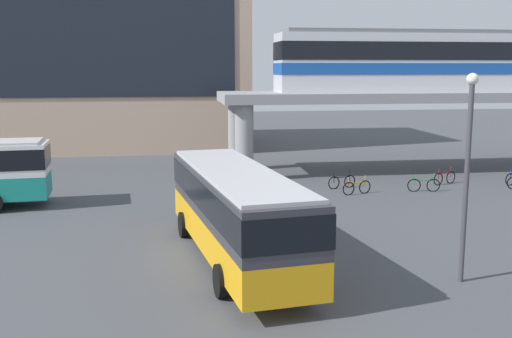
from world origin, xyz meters
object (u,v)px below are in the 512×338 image
(bus_main, at_px, (236,205))
(station_building, at_px, (80,48))
(bicycle_black, at_px, (342,182))
(bicycle_green, at_px, (424,185))
(bicycle_red, at_px, (445,178))
(train, at_px, (436,60))
(bicycle_orange, at_px, (357,188))

(bus_main, bearing_deg, station_building, 106.08)
(bus_main, relative_size, bicycle_black, 6.54)
(bicycle_green, relative_size, bicycle_red, 1.07)
(station_building, bearing_deg, bus_main, -73.92)
(bus_main, distance_m, bicycle_red, 18.18)
(bus_main, bearing_deg, bicycle_black, 58.30)
(train, bearing_deg, station_building, 146.77)
(bicycle_orange, relative_size, bicycle_red, 1.03)
(bicycle_red, bearing_deg, bus_main, -138.16)
(bicycle_green, relative_size, bicycle_orange, 1.04)
(bicycle_orange, bearing_deg, bicycle_green, 1.93)
(bicycle_black, distance_m, bicycle_red, 6.21)
(bicycle_orange, height_order, bicycle_red, same)
(bicycle_green, distance_m, bicycle_black, 4.41)
(station_building, bearing_deg, bicycle_green, -46.99)
(train, relative_size, bicycle_black, 11.91)
(bicycle_red, bearing_deg, train, 74.62)
(bicycle_black, xyz_separation_m, bicycle_red, (6.20, 0.28, 0.00))
(train, height_order, bicycle_black, train)
(bicycle_green, relative_size, bicycle_black, 1.03)
(station_building, distance_m, bicycle_black, 27.77)
(bicycle_black, bearing_deg, bicycle_red, 2.59)
(bus_main, distance_m, bicycle_green, 15.43)
(station_building, height_order, bicycle_red, station_building)
(bicycle_red, bearing_deg, bicycle_black, -177.41)
(train, bearing_deg, bicycle_green, -117.41)
(station_building, height_order, bicycle_green, station_building)
(station_building, distance_m, bus_main, 34.46)
(train, distance_m, bicycle_red, 8.29)
(station_building, bearing_deg, bicycle_black, -51.24)
(train, bearing_deg, bicycle_black, -146.61)
(train, bearing_deg, bicycle_orange, -137.33)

